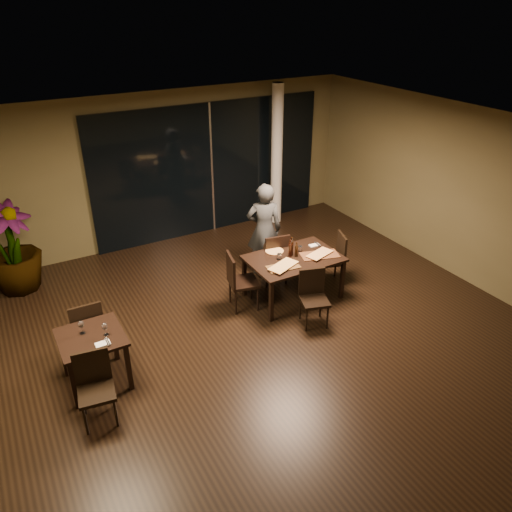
# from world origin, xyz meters

# --- Properties ---
(ground) EXTENTS (8.00, 8.00, 0.00)m
(ground) POSITION_xyz_m (0.00, 0.00, 0.00)
(ground) COLOR black
(ground) RESTS_ON ground
(wall_back) EXTENTS (8.00, 0.10, 3.00)m
(wall_back) POSITION_xyz_m (0.00, 4.05, 1.50)
(wall_back) COLOR brown
(wall_back) RESTS_ON ground
(wall_right) EXTENTS (0.10, 8.00, 3.00)m
(wall_right) POSITION_xyz_m (4.05, 0.00, 1.50)
(wall_right) COLOR brown
(wall_right) RESTS_ON ground
(ceiling) EXTENTS (8.00, 8.00, 0.04)m
(ceiling) POSITION_xyz_m (0.00, 0.00, 3.02)
(ceiling) COLOR silver
(ceiling) RESTS_ON wall_back
(window_panel) EXTENTS (5.00, 0.06, 2.70)m
(window_panel) POSITION_xyz_m (1.00, 3.96, 1.35)
(window_panel) COLOR black
(window_panel) RESTS_ON ground
(column) EXTENTS (0.24, 0.24, 3.00)m
(column) POSITION_xyz_m (2.40, 3.65, 1.50)
(column) COLOR silver
(column) RESTS_ON ground
(main_table) EXTENTS (1.50, 1.00, 0.75)m
(main_table) POSITION_xyz_m (1.00, 0.80, 0.68)
(main_table) COLOR black
(main_table) RESTS_ON ground
(side_table) EXTENTS (0.80, 0.80, 0.75)m
(side_table) POSITION_xyz_m (-2.40, 0.30, 0.62)
(side_table) COLOR black
(side_table) RESTS_ON ground
(chair_main_far) EXTENTS (0.51, 0.51, 0.96)m
(chair_main_far) POSITION_xyz_m (0.97, 1.34, 0.54)
(chair_main_far) COLOR black
(chair_main_far) RESTS_ON ground
(chair_main_near) EXTENTS (0.51, 0.51, 0.88)m
(chair_main_near) POSITION_xyz_m (0.87, 0.05, 0.49)
(chair_main_near) COLOR black
(chair_main_near) RESTS_ON ground
(chair_main_left) EXTENTS (0.54, 0.54, 0.97)m
(chair_main_left) POSITION_xyz_m (0.05, 0.95, 0.54)
(chair_main_left) COLOR black
(chair_main_left) RESTS_ON ground
(chair_main_right) EXTENTS (0.54, 0.54, 0.92)m
(chair_main_right) POSITION_xyz_m (1.90, 0.86, 0.51)
(chair_main_right) COLOR black
(chair_main_right) RESTS_ON ground
(chair_side_far) EXTENTS (0.44, 0.44, 0.94)m
(chair_side_far) POSITION_xyz_m (-2.35, 0.86, 0.52)
(chair_side_far) COLOR black
(chair_side_far) RESTS_ON ground
(chair_side_near) EXTENTS (0.48, 0.48, 0.91)m
(chair_side_near) POSITION_xyz_m (-2.53, -0.31, 0.51)
(chair_side_near) COLOR black
(chair_side_near) RESTS_ON ground
(diner) EXTENTS (0.69, 0.59, 1.72)m
(diner) POSITION_xyz_m (1.00, 1.77, 0.86)
(diner) COLOR #2A2D2F
(diner) RESTS_ON ground
(potted_plant) EXTENTS (1.24, 1.24, 1.61)m
(potted_plant) POSITION_xyz_m (-3.00, 3.35, 0.81)
(potted_plant) COLOR #1D501A
(potted_plant) RESTS_ON ground
(pizza_board_left) EXTENTS (0.55, 0.32, 0.01)m
(pizza_board_left) POSITION_xyz_m (0.67, 0.60, 0.76)
(pizza_board_left) COLOR #4F3419
(pizza_board_left) RESTS_ON main_table
(pizza_board_right) EXTENTS (0.68, 0.47, 0.01)m
(pizza_board_right) POSITION_xyz_m (1.41, 0.65, 0.76)
(pizza_board_right) COLOR #4F2D19
(pizza_board_right) RESTS_ON main_table
(oblong_pizza_left) EXTENTS (0.54, 0.40, 0.02)m
(oblong_pizza_left) POSITION_xyz_m (0.67, 0.60, 0.77)
(oblong_pizza_left) COLOR maroon
(oblong_pizza_left) RESTS_ON pizza_board_left
(oblong_pizza_right) EXTENTS (0.50, 0.34, 0.02)m
(oblong_pizza_right) POSITION_xyz_m (1.41, 0.65, 0.77)
(oblong_pizza_right) COLOR #691309
(oblong_pizza_right) RESTS_ON pizza_board_right
(round_pizza) EXTENTS (0.30, 0.30, 0.01)m
(round_pizza) POSITION_xyz_m (0.83, 1.13, 0.76)
(round_pizza) COLOR red
(round_pizza) RESTS_ON main_table
(bottle_a) EXTENTS (0.06, 0.06, 0.29)m
(bottle_a) POSITION_xyz_m (0.98, 0.87, 0.90)
(bottle_a) COLOR black
(bottle_a) RESTS_ON main_table
(bottle_b) EXTENTS (0.06, 0.06, 0.25)m
(bottle_b) POSITION_xyz_m (1.06, 0.82, 0.88)
(bottle_b) COLOR black
(bottle_b) RESTS_ON main_table
(bottle_c) EXTENTS (0.07, 0.07, 0.31)m
(bottle_c) POSITION_xyz_m (1.01, 0.90, 0.91)
(bottle_c) COLOR black
(bottle_c) RESTS_ON main_table
(tumbler_left) EXTENTS (0.08, 0.08, 0.09)m
(tumbler_left) POSITION_xyz_m (0.76, 0.87, 0.80)
(tumbler_left) COLOR white
(tumbler_left) RESTS_ON main_table
(tumbler_right) EXTENTS (0.08, 0.08, 0.09)m
(tumbler_right) POSITION_xyz_m (1.20, 0.94, 0.80)
(tumbler_right) COLOR white
(tumbler_right) RESTS_ON main_table
(napkin_near) EXTENTS (0.20, 0.13, 0.01)m
(napkin_near) POSITION_xyz_m (1.50, 0.70, 0.76)
(napkin_near) COLOR white
(napkin_near) RESTS_ON main_table
(napkin_far) EXTENTS (0.19, 0.11, 0.01)m
(napkin_far) POSITION_xyz_m (1.54, 0.99, 0.76)
(napkin_far) COLOR white
(napkin_far) RESTS_ON main_table
(wine_glass_a) EXTENTS (0.08, 0.08, 0.18)m
(wine_glass_a) POSITION_xyz_m (-2.47, 0.41, 0.84)
(wine_glass_a) COLOR white
(wine_glass_a) RESTS_ON side_table
(wine_glass_b) EXTENTS (0.07, 0.07, 0.17)m
(wine_glass_b) POSITION_xyz_m (-2.22, 0.23, 0.83)
(wine_glass_b) COLOR white
(wine_glass_b) RESTS_ON side_table
(side_napkin) EXTENTS (0.18, 0.11, 0.01)m
(side_napkin) POSITION_xyz_m (-2.31, 0.06, 0.76)
(side_napkin) COLOR white
(side_napkin) RESTS_ON side_table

